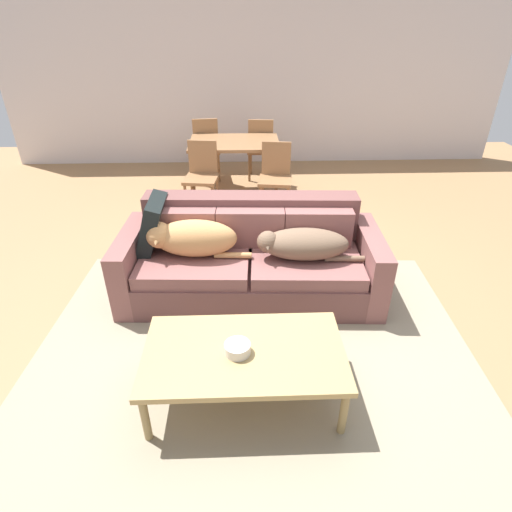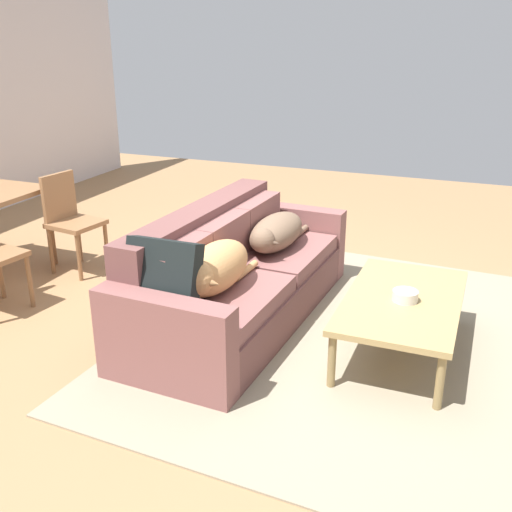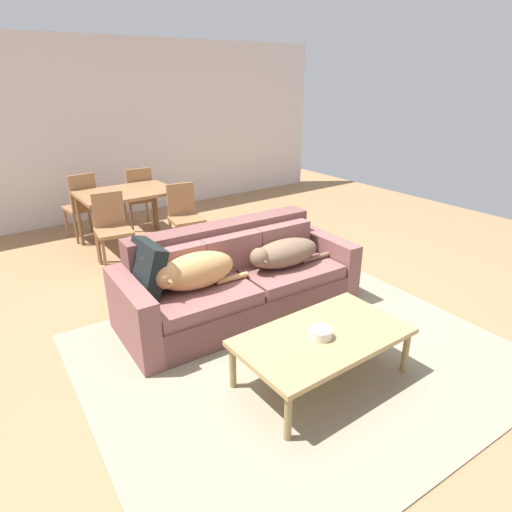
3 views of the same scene
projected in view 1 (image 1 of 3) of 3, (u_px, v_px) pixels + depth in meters
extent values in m
plane|color=#99724B|center=(272.00, 295.00, 3.80)|extent=(10.00, 10.00, 0.00)
cube|color=silver|center=(256.00, 77.00, 6.55)|extent=(8.00, 0.12, 2.70)
cube|color=gray|center=(254.00, 358.00, 3.11)|extent=(3.45, 2.99, 0.01)
cube|color=brown|center=(250.00, 279.00, 3.76)|extent=(1.97, 1.00, 0.31)
cube|color=#82504D|center=(196.00, 258.00, 3.65)|extent=(0.98, 0.92, 0.12)
cube|color=#82504D|center=(305.00, 258.00, 3.65)|extent=(0.98, 0.92, 0.12)
cube|color=brown|center=(251.00, 215.00, 3.81)|extent=(1.94, 0.33, 0.40)
cube|color=#82504D|center=(183.00, 227.00, 3.66)|extent=(0.60, 0.19, 0.34)
cube|color=#82504D|center=(250.00, 228.00, 3.66)|extent=(0.60, 0.19, 0.34)
cube|color=#82504D|center=(318.00, 228.00, 3.65)|extent=(0.60, 0.19, 0.34)
cube|color=#82504D|center=(133.00, 264.00, 3.69)|extent=(0.21, 0.92, 0.61)
cube|color=#82504D|center=(368.00, 265.00, 3.68)|extent=(0.21, 0.92, 0.61)
ellipsoid|color=tan|center=(195.00, 238.00, 3.51)|extent=(0.72, 0.35, 0.32)
sphere|color=tan|center=(159.00, 235.00, 3.47)|extent=(0.22, 0.22, 0.22)
cone|color=#986B41|center=(157.00, 242.00, 3.39)|extent=(0.11, 0.13, 0.10)
cylinder|color=tan|center=(233.00, 255.00, 3.52)|extent=(0.32, 0.06, 0.05)
ellipsoid|color=brown|center=(305.00, 244.00, 3.47)|extent=(0.75, 0.36, 0.26)
sphere|color=brown|center=(268.00, 242.00, 3.44)|extent=(0.18, 0.18, 0.18)
cone|color=brown|center=(268.00, 247.00, 3.38)|extent=(0.09, 0.10, 0.08)
cylinder|color=brown|center=(344.00, 259.00, 3.47)|extent=(0.33, 0.07, 0.05)
cube|color=black|center=(152.00, 224.00, 3.62)|extent=(0.27, 0.47, 0.48)
cube|color=tan|center=(244.00, 353.00, 2.62)|extent=(1.28, 0.73, 0.04)
cylinder|color=olive|center=(145.00, 419.00, 2.44)|extent=(0.05, 0.05, 0.36)
cylinder|color=olive|center=(344.00, 413.00, 2.47)|extent=(0.05, 0.05, 0.36)
cylinder|color=olive|center=(162.00, 345.00, 2.98)|extent=(0.05, 0.05, 0.36)
cylinder|color=olive|center=(325.00, 341.00, 3.01)|extent=(0.05, 0.05, 0.36)
cylinder|color=silver|center=(237.00, 348.00, 2.58)|extent=(0.17, 0.17, 0.07)
cube|color=#926641|center=(234.00, 143.00, 5.56)|extent=(1.20, 0.83, 0.04)
cylinder|color=brown|center=(193.00, 179.00, 5.42)|extent=(0.05, 0.05, 0.71)
cylinder|color=brown|center=(277.00, 178.00, 5.46)|extent=(0.05, 0.05, 0.71)
cylinder|color=brown|center=(198.00, 162.00, 6.05)|extent=(0.05, 0.05, 0.71)
cylinder|color=brown|center=(273.00, 161.00, 6.08)|extent=(0.05, 0.05, 0.71)
cube|color=#926641|center=(201.00, 179.00, 5.15)|extent=(0.45, 0.45, 0.04)
cube|color=#926641|center=(203.00, 157.00, 5.18)|extent=(0.36, 0.08, 0.41)
cylinder|color=brown|center=(186.00, 202.00, 5.13)|extent=(0.04, 0.04, 0.43)
cylinder|color=brown|center=(213.00, 203.00, 5.11)|extent=(0.04, 0.04, 0.43)
cylinder|color=brown|center=(192.00, 191.00, 5.43)|extent=(0.04, 0.04, 0.43)
cylinder|color=brown|center=(218.00, 192.00, 5.40)|extent=(0.04, 0.04, 0.43)
cube|color=#926641|center=(275.00, 181.00, 5.12)|extent=(0.45, 0.45, 0.04)
cube|color=#926641|center=(276.00, 158.00, 5.16)|extent=(0.36, 0.08, 0.41)
cylinder|color=brown|center=(260.00, 203.00, 5.11)|extent=(0.04, 0.04, 0.42)
cylinder|color=brown|center=(287.00, 204.00, 5.08)|extent=(0.04, 0.04, 0.42)
cylinder|color=brown|center=(262.00, 192.00, 5.40)|extent=(0.04, 0.04, 0.42)
cylinder|color=brown|center=(288.00, 193.00, 5.37)|extent=(0.04, 0.04, 0.42)
cube|color=#926641|center=(206.00, 150.00, 6.25)|extent=(0.44, 0.44, 0.04)
cube|color=#926641|center=(206.00, 136.00, 5.97)|extent=(0.36, 0.08, 0.48)
cylinder|color=brown|center=(217.00, 161.00, 6.54)|extent=(0.04, 0.04, 0.42)
cylinder|color=brown|center=(196.00, 162.00, 6.49)|extent=(0.04, 0.04, 0.42)
cylinder|color=brown|center=(219.00, 168.00, 6.25)|extent=(0.04, 0.04, 0.42)
cylinder|color=brown|center=(196.00, 169.00, 6.20)|extent=(0.04, 0.04, 0.42)
cube|color=#926641|center=(261.00, 150.00, 6.28)|extent=(0.44, 0.44, 0.04)
cube|color=#926641|center=(261.00, 136.00, 5.99)|extent=(0.36, 0.07, 0.46)
cylinder|color=brown|center=(272.00, 161.00, 6.53)|extent=(0.04, 0.04, 0.42)
cylinder|color=brown|center=(251.00, 161.00, 6.55)|extent=(0.04, 0.04, 0.42)
cylinder|color=brown|center=(272.00, 168.00, 6.24)|extent=(0.04, 0.04, 0.42)
cylinder|color=brown|center=(249.00, 168.00, 6.25)|extent=(0.04, 0.04, 0.42)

